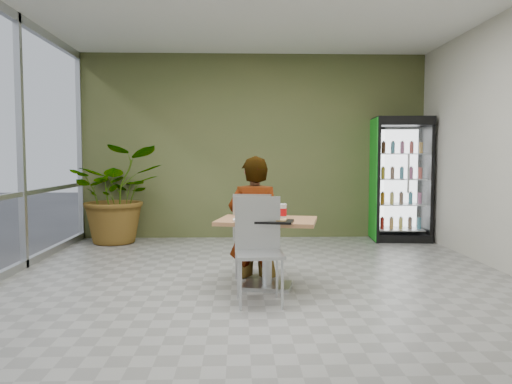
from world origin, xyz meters
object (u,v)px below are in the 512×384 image
seated_woman (255,230)px  potted_plant (118,194)px  beverage_fridge (400,179)px  dining_table (267,239)px  chair_far (253,229)px  soda_cup (283,211)px  chair_near (259,241)px  cafeteria_tray (273,221)px

seated_woman → potted_plant: potted_plant is taller
potted_plant → seated_woman: bearing=-48.2°
seated_woman → beverage_fridge: bearing=-125.3°
beverage_fridge → potted_plant: bearing=-173.4°
potted_plant → beverage_fridge: bearing=1.5°
dining_table → beverage_fridge: (2.44, 3.06, 0.50)m
chair_far → seated_woman: 0.06m
chair_far → soda_cup: chair_far is taller
dining_table → seated_woman: (-0.12, 0.49, 0.03)m
dining_table → beverage_fridge: beverage_fridge is taller
seated_woman → chair_far: bearing=81.4°
chair_near → seated_woman: bearing=87.4°
soda_cup → beverage_fridge: bearing=53.0°
beverage_fridge → dining_table: bearing=-123.4°
chair_far → beverage_fridge: bearing=-124.9°
dining_table → soda_cup: size_ratio=7.35×
dining_table → potted_plant: size_ratio=0.72×
soda_cup → potted_plant: (-2.48, 2.89, -0.02)m
seated_woman → potted_plant: (-2.19, 2.45, 0.24)m
chair_near → beverage_fridge: (2.55, 3.56, 0.44)m
seated_woman → potted_plant: size_ratio=1.07×
cafeteria_tray → potted_plant: potted_plant is taller
seated_woman → beverage_fridge: size_ratio=0.83×
dining_table → chair_near: chair_near is taller
soda_cup → potted_plant: potted_plant is taller
soda_cup → potted_plant: bearing=130.6°
dining_table → cafeteria_tray: 0.38m
dining_table → potted_plant: 3.75m
soda_cup → cafeteria_tray: bearing=-109.9°
soda_cup → beverage_fridge: beverage_fridge is taller
dining_table → cafeteria_tray: cafeteria_tray is taller
chair_near → soda_cup: chair_near is taller
chair_far → beverage_fridge: beverage_fridge is taller
chair_near → potted_plant: (-2.20, 3.44, 0.20)m
dining_table → seated_woman: 0.51m
dining_table → cafeteria_tray: size_ratio=2.91×
soda_cup → chair_near: bearing=-117.3°
cafeteria_tray → potted_plant: (-2.35, 3.24, 0.04)m
beverage_fridge → potted_plant: size_ratio=1.30×
chair_near → cafeteria_tray: (0.16, 0.20, 0.16)m
chair_far → beverage_fridge: (2.58, 2.63, 0.46)m
soda_cup → cafeteria_tray: soda_cup is taller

